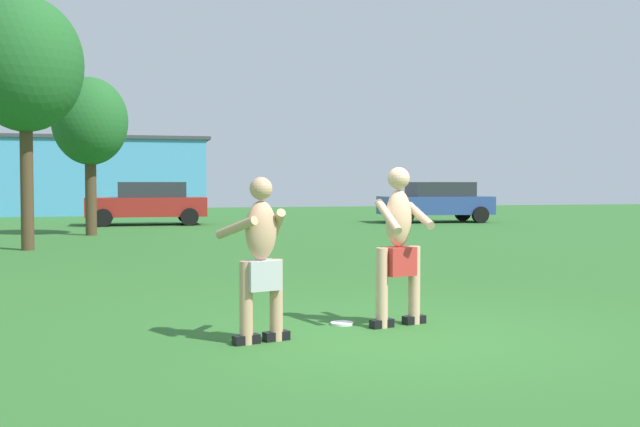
# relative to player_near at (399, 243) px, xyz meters

# --- Properties ---
(ground_plane) EXTENTS (80.00, 80.00, 0.00)m
(ground_plane) POSITION_rel_player_near_xyz_m (-0.09, -0.47, -0.91)
(ground_plane) COLOR #2D6628
(player_near) EXTENTS (0.70, 0.70, 1.73)m
(player_near) POSITION_rel_player_near_xyz_m (0.00, 0.00, 0.00)
(player_near) COLOR black
(player_near) RESTS_ON ground_plane
(player_in_gray) EXTENTS (0.72, 0.64, 1.61)m
(player_in_gray) POSITION_rel_player_near_xyz_m (-1.60, -0.46, -0.07)
(player_in_gray) COLOR black
(player_in_gray) RESTS_ON ground_plane
(frisbee) EXTENTS (0.25, 0.25, 0.03)m
(frisbee) POSITION_rel_player_near_xyz_m (-0.58, 0.22, -0.90)
(frisbee) COLOR white
(frisbee) RESTS_ON ground_plane
(car_red_near_post) EXTENTS (4.30, 2.03, 1.58)m
(car_red_near_post) POSITION_rel_player_near_xyz_m (-2.14, 20.78, -0.09)
(car_red_near_post) COLOR maroon
(car_red_near_post) RESTS_ON ground_plane
(car_blue_mid_lot) EXTENTS (4.39, 2.22, 1.58)m
(car_blue_mid_lot) POSITION_rel_player_near_xyz_m (8.90, 19.84, -0.09)
(car_blue_mid_lot) COLOR #2D478C
(car_blue_mid_lot) RESTS_ON ground_plane
(outbuilding_behind_lot) EXTENTS (11.51, 5.27, 3.78)m
(outbuilding_behind_lot) POSITION_rel_player_near_xyz_m (-4.72, 31.24, 0.98)
(outbuilding_behind_lot) COLOR #4C9ED1
(outbuilding_behind_lot) RESTS_ON ground_plane
(tree_left_field) EXTENTS (2.20, 2.20, 4.66)m
(tree_left_field) POSITION_rel_player_near_xyz_m (-3.91, 15.55, 2.41)
(tree_left_field) COLOR #4C3823
(tree_left_field) RESTS_ON ground_plane
(tree_behind_players) EXTENTS (2.61, 2.61, 5.82)m
(tree_behind_players) POSITION_rel_player_near_xyz_m (-5.10, 10.80, 3.33)
(tree_behind_players) COLOR #4C3823
(tree_behind_players) RESTS_ON ground_plane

